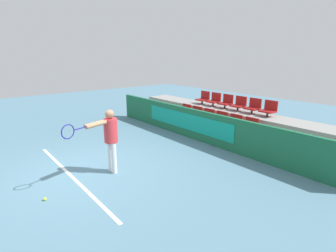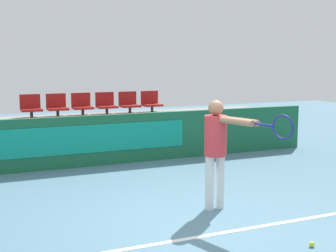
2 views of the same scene
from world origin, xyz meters
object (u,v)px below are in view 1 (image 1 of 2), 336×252
at_px(stadium_chair_0, 185,111).
at_px(stadium_chair_3, 220,120).
at_px(stadium_chair_2, 207,117).
at_px(stadium_chair_4, 234,123).
at_px(stadium_chair_9, 239,104).
at_px(tennis_ball, 45,199).
at_px(tennis_player, 109,135).
at_px(stadium_chair_8, 226,102).
at_px(stadium_chair_1, 196,114).
at_px(stadium_chair_10, 253,107).
at_px(stadium_chair_7, 214,100).
at_px(stadium_chair_11, 269,109).
at_px(stadium_chair_6, 203,98).
at_px(stadium_chair_5, 250,127).

distance_m(stadium_chair_0, stadium_chair_3, 1.82).
distance_m(stadium_chair_2, stadium_chair_3, 0.61).
bearing_deg(stadium_chair_0, stadium_chair_2, 0.00).
height_order(stadium_chair_4, stadium_chair_9, stadium_chair_9).
bearing_deg(tennis_ball, stadium_chair_9, 93.62).
xyz_separation_m(stadium_chair_9, tennis_player, (0.12, -5.43, -0.11)).
xyz_separation_m(stadium_chair_4, tennis_player, (-0.49, -4.36, 0.33)).
height_order(stadium_chair_8, tennis_ball, stadium_chair_8).
relative_size(stadium_chair_1, stadium_chair_10, 1.00).
bearing_deg(stadium_chair_7, stadium_chair_4, -30.24).
relative_size(stadium_chair_3, stadium_chair_11, 1.00).
height_order(stadium_chair_0, tennis_ball, stadium_chair_0).
height_order(stadium_chair_2, stadium_chair_6, stadium_chair_6).
distance_m(stadium_chair_5, tennis_ball, 6.14).
distance_m(stadium_chair_2, stadium_chair_4, 1.22).
bearing_deg(stadium_chair_4, stadium_chair_2, 180.00).
bearing_deg(stadium_chair_2, tennis_ball, -80.08).
xyz_separation_m(stadium_chair_6, stadium_chair_7, (0.61, 0.00, 0.00)).
xyz_separation_m(stadium_chair_8, tennis_ball, (1.06, -7.12, -1.09)).
relative_size(stadium_chair_0, stadium_chair_3, 1.00).
bearing_deg(stadium_chair_0, stadium_chair_6, 90.00).
bearing_deg(tennis_player, stadium_chair_8, 81.32).
bearing_deg(stadium_chair_1, stadium_chair_2, 0.00).
relative_size(stadium_chair_0, tennis_player, 0.33).
xyz_separation_m(stadium_chair_2, tennis_player, (0.73, -4.36, 0.33)).
distance_m(stadium_chair_1, stadium_chair_7, 1.15).
xyz_separation_m(stadium_chair_3, tennis_ball, (0.45, -6.05, -0.65)).
relative_size(stadium_chair_0, stadium_chair_8, 1.00).
distance_m(stadium_chair_2, stadium_chair_7, 1.30).
height_order(stadium_chair_7, stadium_chair_10, same).
bearing_deg(stadium_chair_8, stadium_chair_6, 180.00).
distance_m(stadium_chair_3, tennis_player, 4.38).
relative_size(stadium_chair_8, stadium_chair_11, 1.00).
distance_m(stadium_chair_1, stadium_chair_2, 0.61).
relative_size(stadium_chair_2, stadium_chair_5, 1.00).
xyz_separation_m(stadium_chair_0, stadium_chair_11, (3.04, 1.06, 0.44)).
height_order(stadium_chair_6, stadium_chair_7, same).
bearing_deg(stadium_chair_1, tennis_ball, -74.60).
bearing_deg(stadium_chair_6, stadium_chair_11, 0.00).
height_order(stadium_chair_2, stadium_chair_4, same).
xyz_separation_m(stadium_chair_2, stadium_chair_10, (1.22, 1.06, 0.44)).
distance_m(stadium_chair_8, tennis_player, 5.48).
bearing_deg(stadium_chair_2, stadium_chair_9, 60.24).
distance_m(stadium_chair_3, stadium_chair_8, 1.30).
distance_m(stadium_chair_6, stadium_chair_8, 1.22).
bearing_deg(stadium_chair_11, stadium_chair_3, -138.83).
relative_size(stadium_chair_2, stadium_chair_3, 1.00).
bearing_deg(stadium_chair_3, stadium_chair_6, 149.76).
relative_size(stadium_chair_9, stadium_chair_10, 1.00).
xyz_separation_m(stadium_chair_1, stadium_chair_3, (1.22, 0.00, 0.00)).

